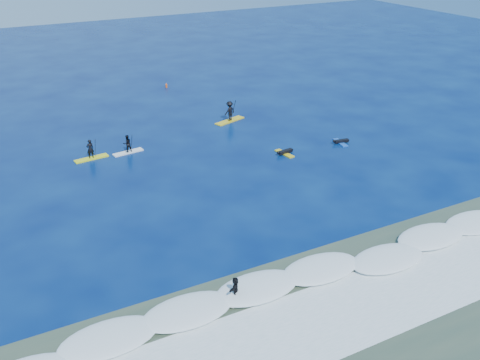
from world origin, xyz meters
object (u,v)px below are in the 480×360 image
sup_paddler_center (127,145)px  wave_surfer (235,289)px  sup_paddler_right (230,112)px  marker_buoy (166,86)px  prone_paddler_near (285,152)px  prone_paddler_far (341,142)px  sup_paddler_left (91,152)px

sup_paddler_center → wave_surfer: size_ratio=1.72×
sup_paddler_right → marker_buoy: size_ratio=5.83×
prone_paddler_near → wave_surfer: bearing=132.8°
sup_paddler_center → marker_buoy: (9.91, 17.04, -0.43)m
wave_surfer → marker_buoy: 40.18m
sup_paddler_right → prone_paddler_near: sup_paddler_right is taller
wave_surfer → prone_paddler_near: bearing=7.8°
prone_paddler_far → wave_surfer: wave_surfer is taller
sup_paddler_left → sup_paddler_center: sup_paddler_left is taller
prone_paddler_near → marker_buoy: (-1.71, 23.48, 0.11)m
sup_paddler_left → wave_surfer: sup_paddler_left is taller
wave_surfer → marker_buoy: (10.84, 38.68, -0.46)m
sup_paddler_left → wave_surfer: size_ratio=1.83×
sup_paddler_right → wave_surfer: size_ratio=2.21×
sup_paddler_right → prone_paddler_near: (0.39, -9.50, -0.77)m
prone_paddler_far → marker_buoy: 24.85m
sup_paddler_right → prone_paddler_far: (6.08, -9.75, -0.78)m
wave_surfer → sup_paddler_left: bearing=52.9°
sup_paddler_right → prone_paddler_near: 9.54m
sup_paddler_center → sup_paddler_left: bearing=169.4°
sup_paddler_left → prone_paddler_far: 21.51m
sup_paddler_center → sup_paddler_right: bearing=7.6°
sup_paddler_left → prone_paddler_near: bearing=-30.8°
prone_paddler_far → wave_surfer: (-18.24, -14.96, 0.58)m
prone_paddler_near → prone_paddler_far: prone_paddler_near is taller
sup_paddler_right → prone_paddler_far: sup_paddler_right is taller
sup_paddler_center → sup_paddler_right: size_ratio=0.78×
sup_paddler_left → wave_surfer: (2.15, -21.80, 0.10)m
sup_paddler_left → prone_paddler_near: size_ratio=1.37×
prone_paddler_near → prone_paddler_far: bearing=-100.1°
prone_paddler_near → marker_buoy: bearing=-3.5°
marker_buoy → prone_paddler_far: bearing=-72.7°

